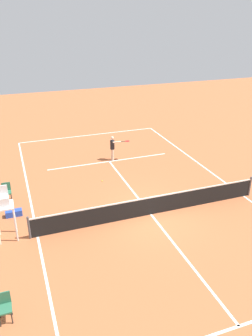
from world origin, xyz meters
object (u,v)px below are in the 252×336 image
object	(u,v)px
courtside_chair_near	(4,306)
courtside_chair_mid	(7,191)
tennis_ball	(102,181)
umpire_chair	(3,205)
equipment_bag	(14,213)
player_serving	(113,146)

from	to	relation	value
courtside_chair_near	courtside_chair_mid	size ratio (longest dim) A/B	1.00
tennis_ball	courtside_chair_mid	xyz separation A→B (m)	(5.15, 0.44, 0.50)
umpire_chair	equipment_bag	world-z (taller)	umpire_chair
courtside_chair_mid	equipment_bag	world-z (taller)	courtside_chair_mid
player_serving	courtside_chair_near	world-z (taller)	player_serving
tennis_ball	umpire_chair	distance (m)	6.66
courtside_chair_near	courtside_chair_mid	world-z (taller)	same
equipment_bag	tennis_ball	bearing A→B (deg)	-156.98
player_serving	tennis_ball	bearing A→B (deg)	-24.00
player_serving	equipment_bag	bearing A→B (deg)	-47.69
tennis_ball	umpire_chair	world-z (taller)	umpire_chair
umpire_chair	courtside_chair_near	distance (m)	4.56
tennis_ball	courtside_chair_mid	world-z (taller)	courtside_chair_mid
courtside_chair_mid	umpire_chair	bearing A→B (deg)	88.45
player_serving	equipment_bag	size ratio (longest dim) A/B	2.14
player_serving	courtside_chair_mid	xyz separation A→B (m)	(6.72, 3.21, -0.43)
tennis_ball	courtside_chair_near	world-z (taller)	courtside_chair_near
umpire_chair	equipment_bag	distance (m)	2.26
umpire_chair	equipment_bag	xyz separation A→B (m)	(-0.31, -1.70, -1.46)
equipment_bag	player_serving	bearing A→B (deg)	-143.17
player_serving	umpire_chair	bearing A→B (deg)	-40.53
tennis_ball	equipment_bag	bearing A→B (deg)	23.02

